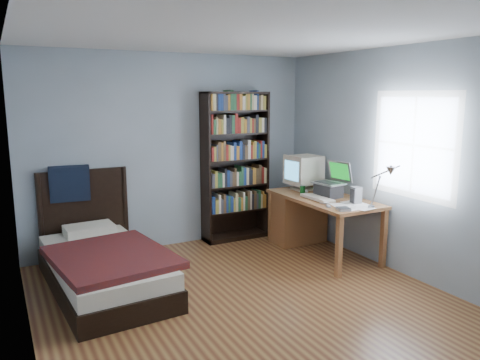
{
  "coord_description": "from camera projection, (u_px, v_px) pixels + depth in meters",
  "views": [
    {
      "loc": [
        -2.04,
        -3.65,
        1.99
      ],
      "look_at": [
        0.29,
        0.77,
        1.06
      ],
      "focal_mm": 35.0,
      "sensor_mm": 36.0,
      "label": 1
    }
  ],
  "objects": [
    {
      "name": "room",
      "position": [
        254.0,
        176.0,
        4.25
      ],
      "size": [
        4.2,
        4.24,
        2.5
      ],
      "color": "brown",
      "rests_on": "ground"
    },
    {
      "name": "desk",
      "position": [
        304.0,
        214.0,
        6.19
      ],
      "size": [
        0.75,
        1.51,
        0.73
      ],
      "color": "brown",
      "rests_on": "floor"
    },
    {
      "name": "crt_monitor",
      "position": [
        304.0,
        170.0,
        6.17
      ],
      "size": [
        0.42,
        0.39,
        0.46
      ],
      "color": "beige",
      "rests_on": "desk"
    },
    {
      "name": "laptop",
      "position": [
        330.0,
        187.0,
        5.76
      ],
      "size": [
        0.39,
        0.39,
        0.44
      ],
      "color": "#2D2D30",
      "rests_on": "desk"
    },
    {
      "name": "desk_lamp",
      "position": [
        388.0,
        175.0,
        4.79
      ],
      "size": [
        0.21,
        0.46,
        0.54
      ],
      "color": "#99999E",
      "rests_on": "desk"
    },
    {
      "name": "keyboard",
      "position": [
        317.0,
        198.0,
        5.64
      ],
      "size": [
        0.19,
        0.47,
        0.05
      ],
      "primitive_type": "cube",
      "rotation": [
        0.0,
        0.07,
        -0.0
      ],
      "color": "beige",
      "rests_on": "desk"
    },
    {
      "name": "speaker",
      "position": [
        356.0,
        195.0,
        5.4
      ],
      "size": [
        0.11,
        0.11,
        0.2
      ],
      "primitive_type": "cube",
      "rotation": [
        0.0,
        0.0,
        -0.09
      ],
      "color": "gray",
      "rests_on": "desk"
    },
    {
      "name": "soda_can",
      "position": [
        303.0,
        190.0,
        5.9
      ],
      "size": [
        0.06,
        0.06,
        0.12
      ],
      "primitive_type": "cylinder",
      "color": "#0C3C08",
      "rests_on": "desk"
    },
    {
      "name": "mouse",
      "position": [
        305.0,
        191.0,
        6.03
      ],
      "size": [
        0.06,
        0.1,
        0.03
      ],
      "primitive_type": "ellipsoid",
      "color": "silver",
      "rests_on": "desk"
    },
    {
      "name": "phone_silver",
      "position": [
        325.0,
        203.0,
        5.41
      ],
      "size": [
        0.08,
        0.11,
        0.02
      ],
      "primitive_type": "cube",
      "rotation": [
        0.0,
        0.0,
        0.31
      ],
      "color": "silver",
      "rests_on": "desk"
    },
    {
      "name": "phone_grey",
      "position": [
        328.0,
        206.0,
        5.26
      ],
      "size": [
        0.07,
        0.09,
        0.02
      ],
      "primitive_type": "cube",
      "rotation": [
        0.0,
        0.0,
        -0.43
      ],
      "color": "gray",
      "rests_on": "desk"
    },
    {
      "name": "external_drive",
      "position": [
        343.0,
        209.0,
        5.11
      ],
      "size": [
        0.16,
        0.16,
        0.03
      ],
      "primitive_type": "cube",
      "rotation": [
        0.0,
        0.0,
        -0.28
      ],
      "color": "gray",
      "rests_on": "desk"
    },
    {
      "name": "bookshelf",
      "position": [
        235.0,
        167.0,
        6.35
      ],
      "size": [
        0.91,
        0.3,
        2.01
      ],
      "color": "black",
      "rests_on": "floor"
    },
    {
      "name": "bed",
      "position": [
        102.0,
        262.0,
        4.88
      ],
      "size": [
        1.2,
        2.09,
        1.16
      ],
      "color": "black",
      "rests_on": "floor"
    }
  ]
}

